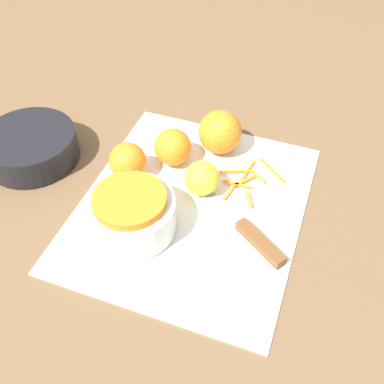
# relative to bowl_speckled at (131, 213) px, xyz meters

# --- Properties ---
(ground_plane) EXTENTS (4.00, 4.00, 0.00)m
(ground_plane) POSITION_rel_bowl_speckled_xyz_m (0.08, -0.07, -0.04)
(ground_plane) COLOR brown
(cutting_board) EXTENTS (0.44, 0.37, 0.01)m
(cutting_board) POSITION_rel_bowl_speckled_xyz_m (0.08, -0.07, -0.04)
(cutting_board) COLOR silver
(cutting_board) RESTS_ON ground_plane
(bowl_speckled) EXTENTS (0.14, 0.14, 0.07)m
(bowl_speckled) POSITION_rel_bowl_speckled_xyz_m (0.00, 0.00, 0.00)
(bowl_speckled) COLOR silver
(bowl_speckled) RESTS_ON cutting_board
(bowl_dark) EXTENTS (0.17, 0.17, 0.06)m
(bowl_dark) POSITION_rel_bowl_speckled_xyz_m (0.09, 0.26, -0.01)
(bowl_dark) COLOR black
(bowl_dark) RESTS_ON ground_plane
(knife) EXTENTS (0.15, 0.20, 0.02)m
(knife) POSITION_rel_bowl_speckled_xyz_m (0.05, -0.19, -0.03)
(knife) COLOR brown
(knife) RESTS_ON cutting_board
(orange_left) EXTENTS (0.07, 0.07, 0.07)m
(orange_left) POSITION_rel_bowl_speckled_xyz_m (0.17, -0.00, -0.00)
(orange_left) COLOR orange
(orange_left) RESTS_ON cutting_board
(orange_right) EXTENTS (0.08, 0.08, 0.08)m
(orange_right) POSITION_rel_bowl_speckled_xyz_m (0.24, -0.08, 0.01)
(orange_right) COLOR orange
(orange_right) RESTS_ON cutting_board
(orange_back) EXTENTS (0.07, 0.07, 0.07)m
(orange_back) POSITION_rel_bowl_speckled_xyz_m (0.11, 0.06, -0.00)
(orange_back) COLOR orange
(orange_back) RESTS_ON cutting_board
(lemon) EXTENTS (0.06, 0.06, 0.06)m
(lemon) POSITION_rel_bowl_speckled_xyz_m (0.12, -0.08, -0.00)
(lemon) COLOR yellow
(lemon) RESTS_ON cutting_board
(peel_pile) EXTENTS (0.13, 0.12, 0.01)m
(peel_pile) POSITION_rel_bowl_speckled_xyz_m (0.17, -0.15, -0.03)
(peel_pile) COLOR orange
(peel_pile) RESTS_ON cutting_board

